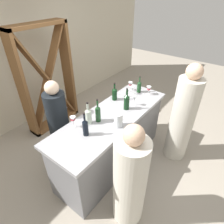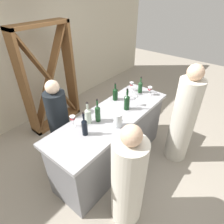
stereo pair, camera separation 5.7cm
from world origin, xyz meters
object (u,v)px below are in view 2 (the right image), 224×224
wine_bottle_second_left_clear_pale (88,115)px  wine_glass_near_left (150,90)px  wine_glass_far_left (128,91)px  wine_glass_near_right (133,89)px  wine_bottle_leftmost_near_black (84,126)px  person_left_guest (128,181)px  water_pitcher (118,120)px  wine_glass_far_center (131,85)px  wine_glass_near_center (135,99)px  wine_bottle_second_right_dark_green (127,102)px  wine_bottle_far_right_olive_green (140,87)px  wine_rack (49,79)px  person_center_guest (183,119)px  person_right_guest (60,127)px  wine_bottle_rightmost_dark_green (115,94)px  wine_glass_far_right (73,119)px  wine_bottle_center_olive_green (98,113)px

wine_bottle_second_left_clear_pale → wine_glass_near_left: (1.19, -0.26, -0.02)m
wine_glass_far_left → wine_glass_near_right: bearing=-7.9°
wine_bottle_leftmost_near_black → person_left_guest: person_left_guest is taller
wine_glass_near_right → water_pitcher: size_ratio=0.71×
wine_glass_far_center → water_pitcher: 1.03m
wine_glass_near_center → person_left_guest: size_ratio=0.11×
wine_bottle_second_right_dark_green → wine_glass_far_center: (0.54, 0.28, -0.02)m
wine_glass_near_right → water_pitcher: water_pitcher is taller
wine_glass_far_left → wine_bottle_far_right_olive_green: bearing=-16.2°
wine_bottle_second_right_dark_green → person_left_guest: size_ratio=0.23×
person_left_guest → wine_rack: bearing=2.5°
person_center_guest → person_right_guest: bearing=61.4°
wine_bottle_second_left_clear_pale → wine_rack: bearing=72.6°
wine_rack → wine_bottle_far_right_olive_green: 1.74m
wine_bottle_leftmost_near_black → wine_bottle_far_right_olive_green: (1.36, 0.05, -0.01)m
wine_bottle_rightmost_dark_green → person_center_guest: person_center_guest is taller
wine_bottle_far_right_olive_green → wine_glass_near_right: wine_bottle_far_right_olive_green is taller
wine_glass_near_center → wine_glass_far_center: 0.49m
wine_glass_near_left → wine_glass_far_center: 0.33m
wine_glass_far_left → wine_glass_far_right: wine_glass_far_right is taller
wine_rack → wine_glass_near_center: 1.78m
wine_bottle_far_right_olive_green → wine_bottle_rightmost_dark_green: bearing=158.6°
wine_glass_near_right → person_left_guest: person_left_guest is taller
wine_bottle_second_left_clear_pale → wine_bottle_second_right_dark_green: bearing=-19.5°
wine_glass_near_right → wine_glass_far_right: wine_glass_far_right is taller
wine_bottle_center_olive_green → person_center_guest: (1.03, -0.84, -0.31)m
wine_bottle_far_right_olive_green → wine_glass_near_left: size_ratio=1.94×
wine_bottle_center_olive_green → wine_glass_far_right: bearing=149.3°
wine_bottle_second_right_dark_green → person_right_guest: size_ratio=0.23×
wine_bottle_center_olive_green → wine_glass_near_right: wine_bottle_center_olive_green is taller
wine_bottle_leftmost_near_black → water_pitcher: (0.38, -0.22, -0.03)m
person_right_guest → wine_rack: bearing=142.9°
wine_bottle_leftmost_near_black → water_pitcher: 0.44m
person_left_guest → wine_glass_near_center: bearing=-40.0°
wine_bottle_second_right_dark_green → wine_bottle_far_right_olive_green: (0.57, 0.12, -0.02)m
wine_bottle_leftmost_near_black → wine_glass_near_center: 0.95m
wine_bottle_far_right_olive_green → person_center_guest: bearing=-92.0°
wine_glass_far_center → water_pitcher: bearing=-155.9°
wine_bottle_leftmost_near_black → wine_bottle_second_left_clear_pale: size_ratio=1.02×
person_left_guest → wine_bottle_rightmost_dark_green: bearing=-26.3°
wine_glass_near_right → wine_glass_far_left: size_ratio=1.02×
wine_bottle_rightmost_dark_green → wine_bottle_far_right_olive_green: wine_bottle_rightmost_dark_green is taller
wine_glass_near_center → person_left_guest: bearing=-149.5°
wine_glass_far_right → person_right_guest: (0.07, 0.43, -0.39)m
wine_rack → person_right_guest: (-0.59, -0.98, -0.32)m
wine_bottle_second_right_dark_green → wine_glass_far_right: size_ratio=2.12×
wine_bottle_second_left_clear_pale → wine_glass_near_left: size_ratio=2.16×
wine_bottle_leftmost_near_black → wine_bottle_second_right_dark_green: bearing=-5.5°
wine_rack → person_right_guest: size_ratio=1.36×
wine_bottle_leftmost_near_black → water_pitcher: size_ratio=1.68×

